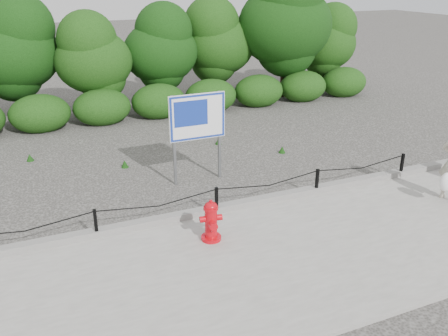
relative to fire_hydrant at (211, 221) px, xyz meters
name	(u,v)px	position (x,y,z in m)	size (l,w,h in m)	color
ground	(217,216)	(0.50, 0.95, -0.48)	(90.00, 90.00, 0.00)	#2D2B28
sidewalk	(260,264)	(0.50, -1.05, -0.44)	(14.00, 4.00, 0.08)	gray
curb	(216,209)	(0.50, 1.00, -0.33)	(14.00, 0.22, 0.14)	slate
chain_barrier	(216,197)	(0.50, 0.95, -0.02)	(10.06, 0.06, 0.60)	black
treeline	(131,41)	(0.91, 9.85, 2.09)	(20.25, 3.79, 5.20)	black
fire_hydrant	(211,221)	(0.00, 0.00, 0.00)	(0.44, 0.47, 0.83)	red
advertising_sign	(197,121)	(0.79, 2.83, 1.09)	(1.39, 0.12, 2.22)	slate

